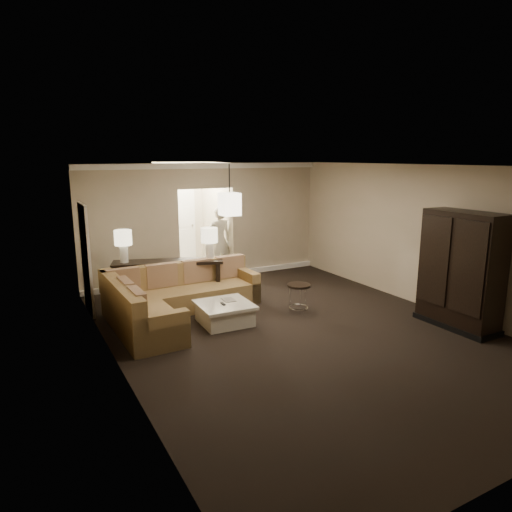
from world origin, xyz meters
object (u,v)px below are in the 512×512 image
coffee_table (225,313)px  sectional_sofa (172,298)px  person (219,237)px  armoire (461,273)px  drink_table (299,292)px  console_table (169,277)px

coffee_table → sectional_sofa: bearing=132.8°
sectional_sofa → coffee_table: size_ratio=3.08×
person → armoire: bearing=114.6°
armoire → drink_table: (-2.03, 1.95, -0.58)m
armoire → person: armoire is taller
sectional_sofa → drink_table: sectional_sofa is taller
sectional_sofa → drink_table: size_ratio=5.33×
person → sectional_sofa: bearing=53.3°
console_table → coffee_table: bearing=-55.9°
coffee_table → drink_table: 1.51m
console_table → person: bearing=59.3°
console_table → sectional_sofa: bearing=-85.6°
sectional_sofa → armoire: armoire is taller
drink_table → person: person is taller
armoire → drink_table: size_ratio=3.63×
console_table → person: size_ratio=1.19×
armoire → person: bearing=111.6°
coffee_table → console_table: (-0.47, 1.74, 0.32)m
sectional_sofa → person: 3.34m
drink_table → person: (-0.11, 3.46, 0.55)m
coffee_table → drink_table: size_ratio=1.73×
console_table → drink_table: 2.73m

